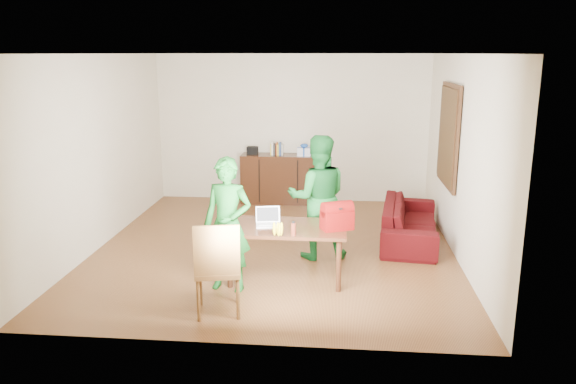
# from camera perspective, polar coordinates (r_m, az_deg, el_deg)

# --- Properties ---
(room) EXTENTS (5.20, 5.70, 2.90)m
(room) POSITION_cam_1_polar(r_m,az_deg,el_deg) (7.86, -1.19, 3.67)
(room) COLOR #4C2713
(room) RESTS_ON ground
(table) EXTENTS (1.45, 0.82, 0.68)m
(table) POSITION_cam_1_polar(r_m,az_deg,el_deg) (6.81, -0.15, -4.14)
(table) COLOR black
(table) RESTS_ON ground
(chair) EXTENTS (0.55, 0.53, 1.04)m
(chair) POSITION_cam_1_polar(r_m,az_deg,el_deg) (6.08, -7.08, -9.50)
(chair) COLOR brown
(chair) RESTS_ON ground
(person_near) EXTENTS (0.63, 0.47, 1.57)m
(person_near) POSITION_cam_1_polar(r_m,az_deg,el_deg) (6.51, -6.14, -3.33)
(person_near) COLOR #125419
(person_near) RESTS_ON ground
(person_far) EXTENTS (0.89, 0.73, 1.68)m
(person_far) POSITION_cam_1_polar(r_m,az_deg,el_deg) (7.49, 3.05, -0.54)
(person_far) COLOR #156124
(person_far) RESTS_ON ground
(laptop) EXTENTS (0.33, 0.25, 0.21)m
(laptop) POSITION_cam_1_polar(r_m,az_deg,el_deg) (6.79, -2.00, -3.11)
(laptop) COLOR white
(laptop) RESTS_ON table
(bananas) EXTENTS (0.17, 0.11, 0.06)m
(bananas) POSITION_cam_1_polar(r_m,az_deg,el_deg) (6.43, -1.04, -4.19)
(bananas) COLOR gold
(bananas) RESTS_ON table
(bottle) EXTENTS (0.06, 0.06, 0.17)m
(bottle) POSITION_cam_1_polar(r_m,az_deg,el_deg) (6.42, 0.55, -3.72)
(bottle) COLOR #5B2215
(bottle) RESTS_ON table
(red_bag) EXTENTS (0.42, 0.34, 0.27)m
(red_bag) POSITION_cam_1_polar(r_m,az_deg,el_deg) (6.66, 5.00, -2.68)
(red_bag) COLOR #6C0907
(red_bag) RESTS_ON table
(sofa) EXTENTS (1.00, 2.04, 0.57)m
(sofa) POSITION_cam_1_polar(r_m,az_deg,el_deg) (8.50, 12.28, -2.95)
(sofa) COLOR #40080D
(sofa) RESTS_ON ground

